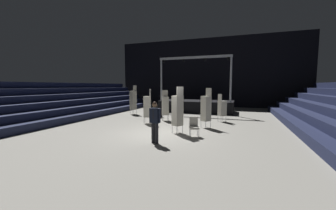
{
  "coord_description": "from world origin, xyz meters",
  "views": [
    {
      "loc": [
        3.87,
        -9.4,
        2.42
      ],
      "look_at": [
        0.2,
        0.85,
        1.4
      ],
      "focal_mm": 21.7,
      "sensor_mm": 36.0,
      "label": 1
    }
  ],
  "objects_px": {
    "stage_riser": "(197,105)",
    "chair_stack_mid_left": "(222,108)",
    "chair_stack_front_right": "(206,108)",
    "chair_stack_mid_right": "(133,100)",
    "chair_stack_mid_centre": "(165,105)",
    "chair_stack_rear_left": "(178,110)",
    "chair_stack_front_left": "(147,106)",
    "equipment_road_case": "(156,113)",
    "loose_chair_near_man": "(194,126)",
    "man_with_tie": "(155,120)"
  },
  "relations": [
    {
      "from": "stage_riser",
      "to": "chair_stack_mid_left",
      "type": "bearing_deg",
      "value": -60.24
    },
    {
      "from": "stage_riser",
      "to": "chair_stack_mid_left",
      "type": "height_order",
      "value": "stage_riser"
    },
    {
      "from": "chair_stack_mid_left",
      "to": "chair_stack_mid_right",
      "type": "height_order",
      "value": "chair_stack_mid_right"
    },
    {
      "from": "chair_stack_front_left",
      "to": "chair_stack_mid_right",
      "type": "distance_m",
      "value": 4.57
    },
    {
      "from": "chair_stack_mid_centre",
      "to": "loose_chair_near_man",
      "type": "xyz_separation_m",
      "value": [
        2.88,
        -3.78,
        -0.53
      ]
    },
    {
      "from": "chair_stack_front_right",
      "to": "equipment_road_case",
      "type": "relative_size",
      "value": 2.56
    },
    {
      "from": "chair_stack_mid_right",
      "to": "loose_chair_near_man",
      "type": "height_order",
      "value": "chair_stack_mid_right"
    },
    {
      "from": "chair_stack_front_right",
      "to": "chair_stack_mid_right",
      "type": "relative_size",
      "value": 0.93
    },
    {
      "from": "chair_stack_mid_left",
      "to": "chair_stack_mid_centre",
      "type": "height_order",
      "value": "chair_stack_mid_centre"
    },
    {
      "from": "equipment_road_case",
      "to": "chair_stack_mid_left",
      "type": "bearing_deg",
      "value": -4.05
    },
    {
      "from": "chair_stack_front_left",
      "to": "equipment_road_case",
      "type": "relative_size",
      "value": 2.47
    },
    {
      "from": "chair_stack_front_left",
      "to": "chair_stack_mid_left",
      "type": "relative_size",
      "value": 1.18
    },
    {
      "from": "chair_stack_mid_right",
      "to": "chair_stack_rear_left",
      "type": "xyz_separation_m",
      "value": [
        5.64,
        -5.46,
        -0.04
      ]
    },
    {
      "from": "chair_stack_front_right",
      "to": "chair_stack_rear_left",
      "type": "height_order",
      "value": "chair_stack_rear_left"
    },
    {
      "from": "chair_stack_front_left",
      "to": "chair_stack_rear_left",
      "type": "xyz_separation_m",
      "value": [
        2.66,
        -2.0,
        0.08
      ]
    },
    {
      "from": "man_with_tie",
      "to": "chair_stack_mid_left",
      "type": "distance_m",
      "value": 6.72
    },
    {
      "from": "loose_chair_near_man",
      "to": "stage_riser",
      "type": "bearing_deg",
      "value": -100.26
    },
    {
      "from": "loose_chair_near_man",
      "to": "chair_stack_mid_right",
      "type": "bearing_deg",
      "value": -62.96
    },
    {
      "from": "man_with_tie",
      "to": "loose_chair_near_man",
      "type": "distance_m",
      "value": 2.18
    },
    {
      "from": "chair_stack_mid_right",
      "to": "chair_stack_mid_centre",
      "type": "distance_m",
      "value": 4.28
    },
    {
      "from": "chair_stack_front_left",
      "to": "loose_chair_near_man",
      "type": "xyz_separation_m",
      "value": [
        3.61,
        -2.43,
        -0.58
      ]
    },
    {
      "from": "stage_riser",
      "to": "chair_stack_mid_centre",
      "type": "height_order",
      "value": "stage_riser"
    },
    {
      "from": "chair_stack_front_right",
      "to": "loose_chair_near_man",
      "type": "height_order",
      "value": "chair_stack_front_right"
    },
    {
      "from": "loose_chair_near_man",
      "to": "chair_stack_front_right",
      "type": "bearing_deg",
      "value": -116.21
    },
    {
      "from": "chair_stack_front_left",
      "to": "man_with_tie",
      "type": "bearing_deg",
      "value": -168.48
    },
    {
      "from": "chair_stack_front_right",
      "to": "equipment_road_case",
      "type": "xyz_separation_m",
      "value": [
        -4.35,
        2.75,
        -0.81
      ]
    },
    {
      "from": "man_with_tie",
      "to": "chair_stack_mid_centre",
      "type": "relative_size",
      "value": 0.83
    },
    {
      "from": "man_with_tie",
      "to": "chair_stack_mid_left",
      "type": "xyz_separation_m",
      "value": [
        2.22,
        6.34,
        -0.07
      ]
    },
    {
      "from": "chair_stack_front_right",
      "to": "chair_stack_mid_right",
      "type": "bearing_deg",
      "value": 7.68
    },
    {
      "from": "chair_stack_front_right",
      "to": "chair_stack_mid_left",
      "type": "relative_size",
      "value": 1.23
    },
    {
      "from": "chair_stack_mid_centre",
      "to": "chair_stack_rear_left",
      "type": "height_order",
      "value": "chair_stack_rear_left"
    },
    {
      "from": "chair_stack_mid_left",
      "to": "equipment_road_case",
      "type": "xyz_separation_m",
      "value": [
        -5.05,
        0.36,
        -0.6
      ]
    },
    {
      "from": "chair_stack_mid_centre",
      "to": "chair_stack_rear_left",
      "type": "bearing_deg",
      "value": 91.77
    },
    {
      "from": "chair_stack_front_right",
      "to": "chair_stack_mid_right",
      "type": "xyz_separation_m",
      "value": [
        -6.8,
        3.61,
        0.08
      ]
    },
    {
      "from": "stage_riser",
      "to": "chair_stack_mid_centre",
      "type": "bearing_deg",
      "value": -100.57
    },
    {
      "from": "stage_riser",
      "to": "equipment_road_case",
      "type": "height_order",
      "value": "stage_riser"
    },
    {
      "from": "chair_stack_mid_right",
      "to": "chair_stack_mid_centre",
      "type": "xyz_separation_m",
      "value": [
        3.72,
        -2.11,
        -0.17
      ]
    },
    {
      "from": "chair_stack_mid_left",
      "to": "chair_stack_front_left",
      "type": "bearing_deg",
      "value": -101.17
    },
    {
      "from": "chair_stack_front_left",
      "to": "chair_stack_front_right",
      "type": "distance_m",
      "value": 3.81
    },
    {
      "from": "chair_stack_front_left",
      "to": "equipment_road_case",
      "type": "bearing_deg",
      "value": -6.05
    },
    {
      "from": "chair_stack_mid_right",
      "to": "loose_chair_near_man",
      "type": "xyz_separation_m",
      "value": [
        6.6,
        -5.89,
        -0.7
      ]
    },
    {
      "from": "chair_stack_front_right",
      "to": "chair_stack_mid_left",
      "type": "xyz_separation_m",
      "value": [
        0.7,
        2.39,
        -0.21
      ]
    },
    {
      "from": "stage_riser",
      "to": "man_with_tie",
      "type": "bearing_deg",
      "value": -87.39
    },
    {
      "from": "chair_stack_front_right",
      "to": "chair_stack_mid_centre",
      "type": "relative_size",
      "value": 1.08
    },
    {
      "from": "chair_stack_mid_left",
      "to": "loose_chair_near_man",
      "type": "xyz_separation_m",
      "value": [
        -0.9,
        -4.67,
        -0.41
      ]
    },
    {
      "from": "chair_stack_mid_centre",
      "to": "loose_chair_near_man",
      "type": "relative_size",
      "value": 2.26
    },
    {
      "from": "stage_riser",
      "to": "chair_stack_rear_left",
      "type": "xyz_separation_m",
      "value": [
        0.87,
        -9.01,
        0.59
      ]
    },
    {
      "from": "man_with_tie",
      "to": "equipment_road_case",
      "type": "height_order",
      "value": "man_with_tie"
    },
    {
      "from": "man_with_tie",
      "to": "chair_stack_front_left",
      "type": "height_order",
      "value": "chair_stack_front_left"
    },
    {
      "from": "chair_stack_mid_left",
      "to": "loose_chair_near_man",
      "type": "bearing_deg",
      "value": -48.5
    }
  ]
}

